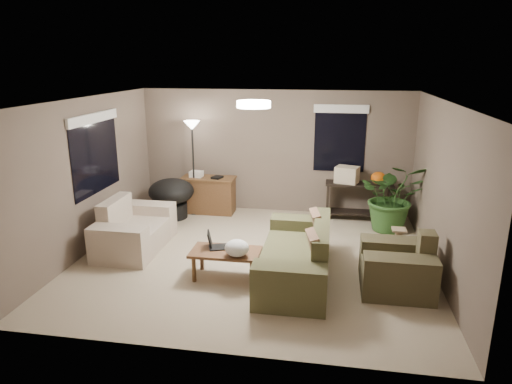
% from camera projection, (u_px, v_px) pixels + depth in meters
% --- Properties ---
extents(room_shell, '(5.50, 5.50, 5.50)m').
position_uv_depth(room_shell, '(254.00, 183.00, 6.97)').
color(room_shell, tan).
rests_on(room_shell, ground).
extents(main_sofa, '(0.95, 2.20, 0.85)m').
position_uv_depth(main_sofa, '(298.00, 258.00, 6.61)').
color(main_sofa, '#4E4E2F').
rests_on(main_sofa, ground).
extents(throw_pillows, '(0.32, 1.39, 0.47)m').
position_uv_depth(throw_pillows, '(317.00, 237.00, 6.47)').
color(throw_pillows, '#8C7251').
rests_on(throw_pillows, main_sofa).
extents(loveseat, '(0.90, 1.60, 0.85)m').
position_uv_depth(loveseat, '(134.00, 231.00, 7.65)').
color(loveseat, beige).
rests_on(loveseat, ground).
extents(armchair, '(0.95, 1.00, 0.85)m').
position_uv_depth(armchair, '(398.00, 268.00, 6.28)').
color(armchair, '#4C462E').
rests_on(armchair, ground).
extents(coffee_table, '(1.00, 0.55, 0.42)m').
position_uv_depth(coffee_table, '(226.00, 255.00, 6.58)').
color(coffee_table, brown).
rests_on(coffee_table, ground).
extents(laptop, '(0.41, 0.33, 0.24)m').
position_uv_depth(laptop, '(216.00, 244.00, 6.66)').
color(laptop, black).
rests_on(laptop, coffee_table).
extents(plastic_bag, '(0.42, 0.40, 0.24)m').
position_uv_depth(plastic_bag, '(237.00, 248.00, 6.35)').
color(plastic_bag, white).
rests_on(plastic_bag, coffee_table).
extents(desk, '(1.10, 0.50, 0.75)m').
position_uv_depth(desk, '(209.00, 195.00, 9.44)').
color(desk, brown).
rests_on(desk, ground).
extents(desk_papers, '(0.70, 0.29, 0.12)m').
position_uv_depth(desk_papers, '(201.00, 175.00, 9.34)').
color(desk_papers, silver).
rests_on(desk_papers, desk).
extents(console_table, '(1.30, 0.40, 0.75)m').
position_uv_depth(console_table, '(359.00, 198.00, 8.99)').
color(console_table, black).
rests_on(console_table, ground).
extents(pumpkin, '(0.32, 0.32, 0.24)m').
position_uv_depth(pumpkin, '(378.00, 178.00, 8.81)').
color(pumpkin, orange).
rests_on(pumpkin, console_table).
extents(cardboard_box, '(0.50, 0.43, 0.32)m').
position_uv_depth(cardboard_box, '(347.00, 175.00, 8.89)').
color(cardboard_box, beige).
rests_on(cardboard_box, console_table).
extents(papasan_chair, '(1.18, 1.18, 0.80)m').
position_uv_depth(papasan_chair, '(172.00, 195.00, 9.09)').
color(papasan_chair, black).
rests_on(papasan_chair, ground).
extents(floor_lamp, '(0.32, 0.32, 1.91)m').
position_uv_depth(floor_lamp, '(192.00, 137.00, 9.05)').
color(floor_lamp, black).
rests_on(floor_lamp, ground).
extents(ceiling_fixture, '(0.50, 0.50, 0.10)m').
position_uv_depth(ceiling_fixture, '(254.00, 104.00, 6.64)').
color(ceiling_fixture, white).
rests_on(ceiling_fixture, room_shell).
extents(houseplant, '(1.18, 1.31, 1.02)m').
position_uv_depth(houseplant, '(392.00, 204.00, 8.39)').
color(houseplant, '#2D5923').
rests_on(houseplant, ground).
extents(cat_scratching_post, '(0.32, 0.32, 0.50)m').
position_uv_depth(cat_scratching_post, '(398.00, 246.00, 7.27)').
color(cat_scratching_post, tan).
rests_on(cat_scratching_post, ground).
extents(window_left, '(0.05, 1.56, 1.33)m').
position_uv_depth(window_left, '(95.00, 140.00, 7.54)').
color(window_left, black).
rests_on(window_left, room_shell).
extents(window_back, '(1.06, 0.05, 1.33)m').
position_uv_depth(window_back, '(340.00, 127.00, 8.96)').
color(window_back, black).
rests_on(window_back, room_shell).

